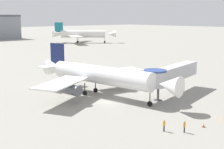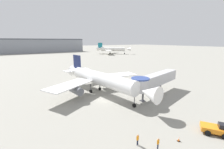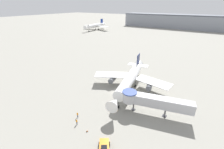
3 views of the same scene
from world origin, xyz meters
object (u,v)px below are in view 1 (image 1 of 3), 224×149
(jet_bridge, at_px, (170,74))
(ground_crew_wing_walker, at_px, (164,125))
(traffic_cone_starboard_wing, at_px, (141,86))
(main_airplane, at_px, (98,75))
(ground_crew_marshaller, at_px, (184,126))
(traffic_cone_apron_front, at_px, (204,125))
(background_jet_teal_tail, at_px, (82,34))

(jet_bridge, xyz_separation_m, ground_crew_wing_walker, (-16.10, -11.97, -3.29))
(traffic_cone_starboard_wing, bearing_deg, ground_crew_wing_walker, -129.56)
(main_airplane, height_order, ground_crew_marshaller, main_airplane)
(main_airplane, relative_size, traffic_cone_starboard_wing, 48.93)
(main_airplane, xyz_separation_m, ground_crew_wing_walker, (-5.49, -21.04, -3.14))
(jet_bridge, distance_m, traffic_cone_starboard_wing, 9.18)
(traffic_cone_apron_front, height_order, ground_crew_marshaller, ground_crew_marshaller)
(background_jet_teal_tail, bearing_deg, jet_bridge, -166.20)
(jet_bridge, bearing_deg, ground_crew_marshaller, -148.51)
(ground_crew_marshaller, bearing_deg, background_jet_teal_tail, 45.32)
(traffic_cone_apron_front, xyz_separation_m, ground_crew_marshaller, (-3.80, 0.53, 0.64))
(jet_bridge, bearing_deg, ground_crew_wing_walker, -156.14)
(traffic_cone_apron_front, bearing_deg, traffic_cone_starboard_wing, 63.82)
(main_airplane, bearing_deg, traffic_cone_starboard_wing, -13.78)
(traffic_cone_starboard_wing, bearing_deg, jet_bridge, -94.25)
(jet_bridge, xyz_separation_m, traffic_cone_apron_front, (-10.61, -14.57, -3.92))
(jet_bridge, bearing_deg, traffic_cone_starboard_wing, 72.99)
(background_jet_teal_tail, bearing_deg, traffic_cone_apron_front, -167.18)
(main_airplane, bearing_deg, ground_crew_marshaller, -109.07)
(main_airplane, height_order, traffic_cone_apron_front, main_airplane)
(main_airplane, xyz_separation_m, ground_crew_marshaller, (-3.80, -23.11, -3.12))
(jet_bridge, bearing_deg, traffic_cone_apron_front, -138.83)
(ground_crew_wing_walker, bearing_deg, traffic_cone_starboard_wing, 40.34)
(main_airplane, height_order, ground_crew_wing_walker, main_airplane)
(main_airplane, height_order, background_jet_teal_tail, background_jet_teal_tail)
(traffic_cone_apron_front, xyz_separation_m, background_jet_teal_tail, (70.95, 127.58, 4.89))
(ground_crew_wing_walker, relative_size, background_jet_teal_tail, 0.05)
(jet_bridge, relative_size, background_jet_teal_tail, 0.59)
(main_airplane, bearing_deg, background_jet_teal_tail, 45.95)
(traffic_cone_starboard_wing, bearing_deg, main_airplane, 175.96)
(jet_bridge, relative_size, traffic_cone_starboard_wing, 28.40)
(main_airplane, xyz_separation_m, traffic_cone_starboard_wing, (11.23, -0.79, -3.76))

